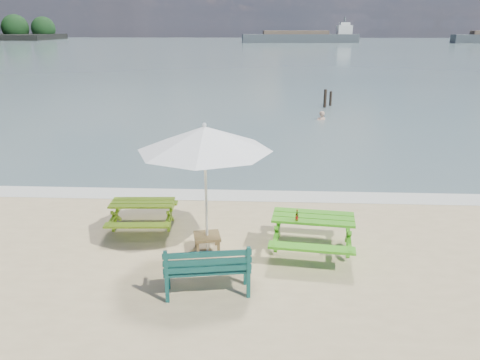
# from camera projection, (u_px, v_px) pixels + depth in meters

# --- Properties ---
(sea) EXTENTS (300.00, 300.00, 0.00)m
(sea) POSITION_uv_depth(u_px,v_px,m) (263.00, 49.00, 89.25)
(sea) COLOR slate
(sea) RESTS_ON ground
(foam_strip) EXTENTS (22.00, 0.90, 0.01)m
(foam_strip) POSITION_uv_depth(u_px,v_px,m) (251.00, 196.00, 13.09)
(foam_strip) COLOR silver
(foam_strip) RESTS_ON ground
(picnic_table_left) EXTENTS (1.53, 1.68, 0.69)m
(picnic_table_left) POSITION_uv_depth(u_px,v_px,m) (143.00, 216.00, 10.87)
(picnic_table_left) COLOR #7CAB19
(picnic_table_left) RESTS_ON ground
(picnic_table_right) EXTENTS (1.89, 2.05, 0.80)m
(picnic_table_right) POSITION_uv_depth(u_px,v_px,m) (312.00, 234.00, 9.79)
(picnic_table_right) COLOR #3A9716
(picnic_table_right) RESTS_ON ground
(park_bench) EXTENTS (1.57, 0.75, 0.93)m
(park_bench) POSITION_uv_depth(u_px,v_px,m) (208.00, 278.00, 8.29)
(park_bench) COLOR #0F403A
(park_bench) RESTS_ON ground
(side_table) EXTENTS (0.64, 0.64, 0.35)m
(side_table) POSITION_uv_depth(u_px,v_px,m) (207.00, 242.00, 9.89)
(side_table) COLOR brown
(side_table) RESTS_ON ground
(patio_umbrella) EXTENTS (3.22, 3.22, 2.68)m
(patio_umbrella) POSITION_uv_depth(u_px,v_px,m) (205.00, 139.00, 9.18)
(patio_umbrella) COLOR silver
(patio_umbrella) RESTS_ON ground
(beer_bottle) EXTENTS (0.06, 0.06, 0.24)m
(beer_bottle) POSITION_uv_depth(u_px,v_px,m) (297.00, 217.00, 9.41)
(beer_bottle) COLOR #915915
(beer_bottle) RESTS_ON picnic_table_right
(swimmer) EXTENTS (0.65, 0.53, 1.56)m
(swimmer) POSITION_uv_depth(u_px,v_px,m) (321.00, 126.00, 23.64)
(swimmer) COLOR tan
(swimmer) RESTS_ON ground
(mooring_pilings) EXTENTS (0.56, 0.76, 1.23)m
(mooring_pilings) POSITION_uv_depth(u_px,v_px,m) (327.00, 100.00, 27.12)
(mooring_pilings) COLOR black
(mooring_pilings) RESTS_ON ground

